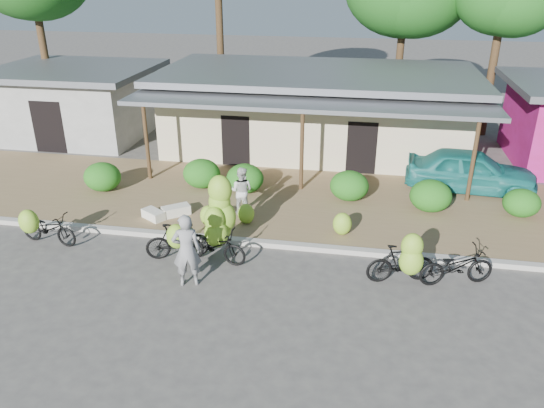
% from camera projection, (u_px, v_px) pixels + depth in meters
% --- Properties ---
extents(ground, '(100.00, 100.00, 0.00)m').
position_uv_depth(ground, '(269.00, 286.00, 13.22)').
color(ground, '#494643').
rests_on(ground, ground).
extents(sidewalk, '(60.00, 6.00, 0.12)m').
position_uv_depth(sidewalk, '(297.00, 203.00, 17.68)').
color(sidewalk, olive).
rests_on(sidewalk, ground).
extents(curb, '(60.00, 0.25, 0.15)m').
position_uv_depth(curb, '(282.00, 245.00, 14.98)').
color(curb, '#A8A399').
rests_on(curb, ground).
extents(shop_main, '(13.00, 8.50, 3.35)m').
position_uv_depth(shop_main, '(316.00, 110.00, 22.31)').
color(shop_main, '#C6B096').
rests_on(shop_main, ground).
extents(shop_grey, '(7.00, 6.00, 3.15)m').
position_uv_depth(shop_grey, '(77.00, 101.00, 24.19)').
color(shop_grey, '#A1A19C').
rests_on(shop_grey, ground).
extents(hedge_0, '(1.28, 1.15, 1.00)m').
position_uv_depth(hedge_0, '(102.00, 177.00, 18.30)').
color(hedge_0, '#1C4E12').
rests_on(hedge_0, sidewalk).
extents(hedge_1, '(1.31, 1.18, 1.03)m').
position_uv_depth(hedge_1, '(202.00, 174.00, 18.56)').
color(hedge_1, '#1C4E12').
rests_on(hedge_1, sidewalk).
extents(hedge_2, '(1.29, 1.16, 1.00)m').
position_uv_depth(hedge_2, '(245.00, 178.00, 18.17)').
color(hedge_2, '#1C4E12').
rests_on(hedge_2, sidewalk).
extents(hedge_3, '(1.29, 1.16, 1.00)m').
position_uv_depth(hedge_3, '(349.00, 186.00, 17.56)').
color(hedge_3, '#1C4E12').
rests_on(hedge_3, sidewalk).
extents(hedge_4, '(1.32, 1.19, 1.03)m').
position_uv_depth(hedge_4, '(431.00, 196.00, 16.76)').
color(hedge_4, '#1C4E12').
rests_on(hedge_4, sidewalk).
extents(hedge_5, '(1.13, 1.02, 0.88)m').
position_uv_depth(hedge_5, '(522.00, 203.00, 16.44)').
color(hedge_5, '#1C4E12').
rests_on(hedge_5, sidewalk).
extents(bike_far_left, '(1.87, 1.31, 1.34)m').
position_uv_depth(bike_far_left, '(46.00, 227.00, 14.94)').
color(bike_far_left, black).
rests_on(bike_far_left, ground).
extents(bike_left, '(1.79, 1.36, 1.32)m').
position_uv_depth(bike_left, '(178.00, 240.00, 14.17)').
color(bike_left, black).
rests_on(bike_left, ground).
extents(bike_center, '(1.92, 1.31, 2.28)m').
position_uv_depth(bike_center, '(217.00, 228.00, 14.17)').
color(bike_center, black).
rests_on(bike_center, ground).
extents(bike_right, '(1.80, 1.34, 1.66)m').
position_uv_depth(bike_right, '(404.00, 261.00, 12.98)').
color(bike_right, black).
rests_on(bike_right, ground).
extents(bike_far_right, '(2.00, 1.19, 0.99)m').
position_uv_depth(bike_far_right, '(456.00, 266.00, 13.11)').
color(bike_far_right, black).
rests_on(bike_far_right, ground).
extents(loose_banana_a, '(0.53, 0.45, 0.66)m').
position_uv_depth(loose_banana_a, '(209.00, 216.00, 15.86)').
color(loose_banana_a, '#A8C631').
rests_on(loose_banana_a, sidewalk).
extents(loose_banana_b, '(0.51, 0.44, 0.64)m').
position_uv_depth(loose_banana_b, '(246.00, 214.00, 16.01)').
color(loose_banana_b, '#A8C631').
rests_on(loose_banana_b, sidewalk).
extents(loose_banana_c, '(0.55, 0.46, 0.68)m').
position_uv_depth(loose_banana_c, '(342.00, 224.00, 15.34)').
color(loose_banana_c, '#A8C631').
rests_on(loose_banana_c, sidewalk).
extents(sack_near, '(0.92, 0.84, 0.30)m').
position_uv_depth(sack_near, '(176.00, 211.00, 16.62)').
color(sack_near, white).
rests_on(sack_near, sidewalk).
extents(sack_far, '(0.84, 0.73, 0.28)m').
position_uv_depth(sack_far, '(153.00, 215.00, 16.38)').
color(sack_far, white).
rests_on(sack_far, sidewalk).
extents(vendor, '(0.81, 0.65, 1.92)m').
position_uv_depth(vendor, '(187.00, 250.00, 12.90)').
color(vendor, gray).
rests_on(vendor, ground).
extents(bystander, '(0.81, 0.66, 1.54)m').
position_uv_depth(bystander, '(241.00, 191.00, 16.49)').
color(bystander, silver).
rests_on(bystander, sidewalk).
extents(teal_van, '(4.45, 2.08, 1.47)m').
position_uv_depth(teal_van, '(471.00, 171.00, 18.19)').
color(teal_van, '#19726E').
rests_on(teal_van, sidewalk).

